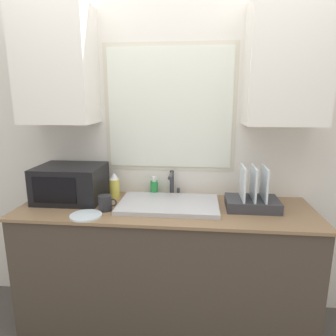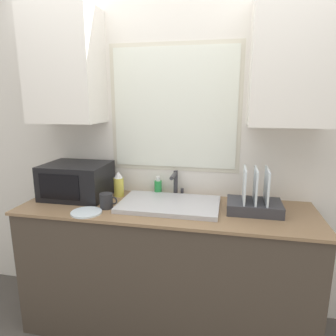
{
  "view_description": "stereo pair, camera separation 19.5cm",
  "coord_description": "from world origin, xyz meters",
  "px_view_note": "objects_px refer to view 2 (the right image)",
  "views": [
    {
      "loc": [
        0.22,
        -1.62,
        1.64
      ],
      "look_at": [
        0.02,
        0.27,
        1.2
      ],
      "focal_mm": 32.0,
      "sensor_mm": 36.0,
      "label": 1
    },
    {
      "loc": [
        0.41,
        -1.59,
        1.64
      ],
      "look_at": [
        0.02,
        0.27,
        1.2
      ],
      "focal_mm": 32.0,
      "sensor_mm": 36.0,
      "label": 2
    }
  ],
  "objects_px": {
    "faucet": "(176,181)",
    "mug_near_sink": "(107,201)",
    "dish_rack": "(254,202)",
    "spray_bottle": "(119,184)",
    "soap_bottle": "(158,187)",
    "microwave": "(77,180)"
  },
  "relations": [
    {
      "from": "faucet",
      "to": "mug_near_sink",
      "type": "bearing_deg",
      "value": -141.28
    },
    {
      "from": "spray_bottle",
      "to": "soap_bottle",
      "type": "height_order",
      "value": "spray_bottle"
    },
    {
      "from": "microwave",
      "to": "faucet",
      "type": "bearing_deg",
      "value": 11.44
    },
    {
      "from": "soap_bottle",
      "to": "spray_bottle",
      "type": "bearing_deg",
      "value": -163.79
    },
    {
      "from": "dish_rack",
      "to": "spray_bottle",
      "type": "height_order",
      "value": "dish_rack"
    },
    {
      "from": "spray_bottle",
      "to": "soap_bottle",
      "type": "distance_m",
      "value": 0.3
    },
    {
      "from": "soap_bottle",
      "to": "mug_near_sink",
      "type": "relative_size",
      "value": 1.19
    },
    {
      "from": "faucet",
      "to": "mug_near_sink",
      "type": "relative_size",
      "value": 1.58
    },
    {
      "from": "microwave",
      "to": "dish_rack",
      "type": "bearing_deg",
      "value": -2.34
    },
    {
      "from": "dish_rack",
      "to": "soap_bottle",
      "type": "relative_size",
      "value": 2.35
    },
    {
      "from": "mug_near_sink",
      "to": "microwave",
      "type": "bearing_deg",
      "value": 149.39
    },
    {
      "from": "faucet",
      "to": "spray_bottle",
      "type": "xyz_separation_m",
      "value": [
        -0.42,
        -0.07,
        -0.03
      ]
    },
    {
      "from": "microwave",
      "to": "spray_bottle",
      "type": "distance_m",
      "value": 0.31
    },
    {
      "from": "faucet",
      "to": "dish_rack",
      "type": "bearing_deg",
      "value": -19.66
    },
    {
      "from": "microwave",
      "to": "soap_bottle",
      "type": "distance_m",
      "value": 0.61
    },
    {
      "from": "microwave",
      "to": "spray_bottle",
      "type": "bearing_deg",
      "value": 14.84
    },
    {
      "from": "microwave",
      "to": "soap_bottle",
      "type": "height_order",
      "value": "microwave"
    },
    {
      "from": "soap_bottle",
      "to": "mug_near_sink",
      "type": "height_order",
      "value": "soap_bottle"
    },
    {
      "from": "microwave",
      "to": "spray_bottle",
      "type": "height_order",
      "value": "microwave"
    },
    {
      "from": "spray_bottle",
      "to": "mug_near_sink",
      "type": "xyz_separation_m",
      "value": [
        0.01,
        -0.26,
        -0.04
      ]
    },
    {
      "from": "spray_bottle",
      "to": "faucet",
      "type": "bearing_deg",
      "value": 9.0
    },
    {
      "from": "dish_rack",
      "to": "mug_near_sink",
      "type": "relative_size",
      "value": 2.8
    }
  ]
}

